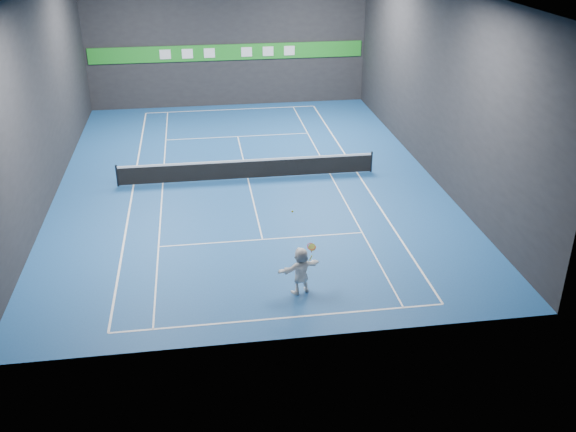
{
  "coord_description": "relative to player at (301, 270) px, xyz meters",
  "views": [
    {
      "loc": [
        -2.34,
        -28.99,
        12.11
      ],
      "look_at": [
        0.88,
        -7.46,
        1.5
      ],
      "focal_mm": 40.0,
      "sensor_mm": 36.0,
      "label": 1
    }
  ],
  "objects": [
    {
      "name": "tennis_racket",
      "position": [
        0.36,
        0.05,
        0.81
      ],
      "size": [
        0.43,
        0.4,
        0.66
      ],
      "color": "red",
      "rests_on": "player"
    },
    {
      "name": "sponsor_banner",
      "position": [
        -0.88,
        23.36,
        2.64
      ],
      "size": [
        17.64,
        0.11,
        1.0
      ],
      "color": "#1E8A22",
      "rests_on": "wall_back"
    },
    {
      "name": "sideline_singles_left",
      "position": [
        -4.99,
        10.42,
        -0.86
      ],
      "size": [
        0.06,
        23.78,
        0.01
      ],
      "primitive_type": "cube",
      "color": "white",
      "rests_on": "ground"
    },
    {
      "name": "sideline_doubles_left",
      "position": [
        -6.37,
        10.42,
        -0.86
      ],
      "size": [
        0.08,
        23.78,
        0.01
      ],
      "primitive_type": "cube",
      "color": "white",
      "rests_on": "ground"
    },
    {
      "name": "tennis_net",
      "position": [
        -0.88,
        10.42,
        -0.32
      ],
      "size": [
        12.5,
        0.1,
        1.07
      ],
      "color": "black",
      "rests_on": "ground"
    },
    {
      "name": "player",
      "position": [
        0.0,
        0.0,
        0.0
      ],
      "size": [
        1.67,
        1.03,
        1.72
      ],
      "primitive_type": "imported",
      "rotation": [
        0.0,
        0.0,
        3.49
      ],
      "color": "white",
      "rests_on": "ground"
    },
    {
      "name": "wall_left",
      "position": [
        -9.88,
        10.42,
        3.64
      ],
      "size": [
        0.1,
        26.0,
        9.0
      ],
      "primitive_type": "cube",
      "color": "black",
      "rests_on": "ground"
    },
    {
      "name": "sideline_doubles_right",
      "position": [
        4.61,
        10.42,
        -0.86
      ],
      "size": [
        0.08,
        23.78,
        0.01
      ],
      "primitive_type": "cube",
      "color": "white",
      "rests_on": "ground"
    },
    {
      "name": "wall_right",
      "position": [
        8.12,
        10.42,
        3.64
      ],
      "size": [
        0.1,
        26.0,
        9.0
      ],
      "primitive_type": "cube",
      "color": "black",
      "rests_on": "ground"
    },
    {
      "name": "service_line_far",
      "position": [
        -0.88,
        16.82,
        -0.86
      ],
      "size": [
        8.23,
        0.06,
        0.01
      ],
      "primitive_type": "cube",
      "color": "white",
      "rests_on": "ground"
    },
    {
      "name": "center_service_line",
      "position": [
        -0.88,
        10.42,
        -0.86
      ],
      "size": [
        0.06,
        12.8,
        0.01
      ],
      "primitive_type": "cube",
      "color": "white",
      "rests_on": "ground"
    },
    {
      "name": "sideline_singles_right",
      "position": [
        3.23,
        10.42,
        -0.86
      ],
      "size": [
        0.06,
        23.78,
        0.01
      ],
      "primitive_type": "cube",
      "color": "white",
      "rests_on": "ground"
    },
    {
      "name": "tennis_ball",
      "position": [
        -0.29,
        0.05,
        2.23
      ],
      "size": [
        0.07,
        0.07,
        0.07
      ],
      "primitive_type": "sphere",
      "color": "yellow",
      "rests_on": "player"
    },
    {
      "name": "service_line_near",
      "position": [
        -0.88,
        4.02,
        -0.86
      ],
      "size": [
        8.23,
        0.06,
        0.01
      ],
      "primitive_type": "cube",
      "color": "white",
      "rests_on": "ground"
    },
    {
      "name": "baseline_near",
      "position": [
        -0.88,
        -1.47,
        -0.86
      ],
      "size": [
        10.98,
        0.08,
        0.01
      ],
      "primitive_type": "cube",
      "color": "white",
      "rests_on": "ground"
    },
    {
      "name": "ground",
      "position": [
        -0.88,
        10.42,
        -0.86
      ],
      "size": [
        26.0,
        26.0,
        0.0
      ],
      "primitive_type": "plane",
      "color": "navy",
      "rests_on": "ground"
    },
    {
      "name": "wall_front",
      "position": [
        -0.88,
        -2.58,
        3.64
      ],
      "size": [
        18.0,
        0.1,
        9.0
      ],
      "primitive_type": "cube",
      "color": "black",
      "rests_on": "ground"
    },
    {
      "name": "wall_back",
      "position": [
        -0.88,
        23.42,
        3.64
      ],
      "size": [
        18.0,
        0.1,
        9.0
      ],
      "primitive_type": "cube",
      "color": "black",
      "rests_on": "ground"
    },
    {
      "name": "baseline_far",
      "position": [
        -0.88,
        22.31,
        -0.86
      ],
      "size": [
        10.98,
        0.08,
        0.01
      ],
      "primitive_type": "cube",
      "color": "white",
      "rests_on": "ground"
    }
  ]
}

